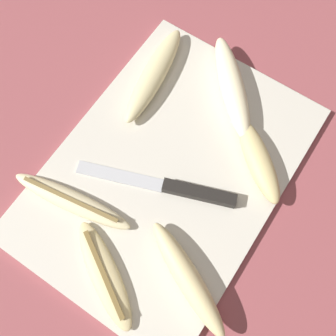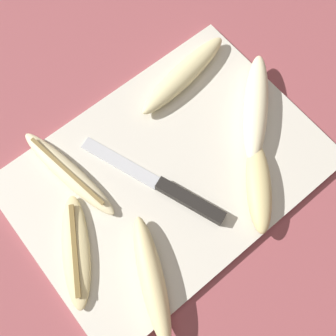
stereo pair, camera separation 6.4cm
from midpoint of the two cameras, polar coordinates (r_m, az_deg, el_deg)
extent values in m
plane|color=#93474C|center=(0.66, 2.75, -1.03)|extent=(4.00, 4.00, 0.00)
cube|color=beige|center=(0.65, 2.77, -0.86)|extent=(0.50, 0.35, 0.01)
cube|color=black|center=(0.63, 6.15, -5.19)|extent=(0.06, 0.12, 0.02)
cube|color=#B7BABF|center=(0.65, -4.14, 0.38)|extent=(0.07, 0.14, 0.00)
ellipsoid|color=beige|center=(0.59, 0.79, -16.22)|extent=(0.11, 0.19, 0.04)
ellipsoid|color=beige|center=(0.62, -10.32, -12.12)|extent=(0.12, 0.17, 0.02)
cube|color=brown|center=(0.61, -10.48, -12.00)|extent=(0.08, 0.12, 0.00)
ellipsoid|color=beige|center=(0.65, -11.60, -1.07)|extent=(0.07, 0.21, 0.02)
cube|color=olive|center=(0.64, -11.79, -0.75)|extent=(0.03, 0.16, 0.00)
ellipsoid|color=beige|center=(0.71, 4.85, 13.03)|extent=(0.21, 0.07, 0.03)
ellipsoid|color=#DBC684|center=(0.65, 15.79, -3.00)|extent=(0.13, 0.14, 0.03)
ellipsoid|color=beige|center=(0.70, 15.21, 8.21)|extent=(0.18, 0.17, 0.04)
camera|label=1|loc=(0.03, -87.11, 8.06)|focal=42.00mm
camera|label=2|loc=(0.03, 92.89, -8.06)|focal=42.00mm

